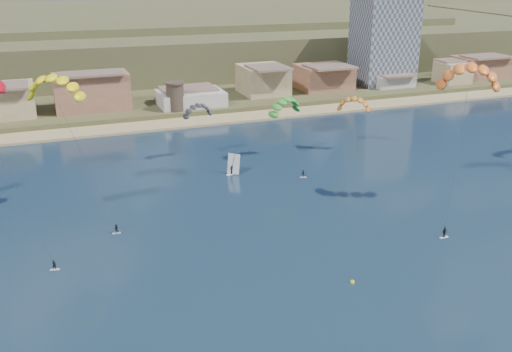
{
  "coord_description": "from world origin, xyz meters",
  "views": [
    {
      "loc": [
        -33.03,
        -55.88,
        44.82
      ],
      "look_at": [
        0.0,
        32.0,
        10.0
      ],
      "focal_mm": 41.15,
      "sensor_mm": 36.0,
      "label": 1
    }
  ],
  "objects_px": {
    "kitesurfer_green": "(285,104)",
    "kitesurfer_orange": "(470,72)",
    "windsurfer": "(233,168)",
    "watchtower": "(175,96)",
    "apartment_tower": "(384,39)",
    "buoy": "(352,282)",
    "kitesurfer_yellow": "(54,84)"
  },
  "relations": [
    {
      "from": "kitesurfer_green",
      "to": "kitesurfer_orange",
      "type": "bearing_deg",
      "value": -59.81
    },
    {
      "from": "windsurfer",
      "to": "watchtower",
      "type": "bearing_deg",
      "value": 90.03
    },
    {
      "from": "apartment_tower",
      "to": "watchtower",
      "type": "height_order",
      "value": "apartment_tower"
    },
    {
      "from": "watchtower",
      "to": "kitesurfer_orange",
      "type": "xyz_separation_m",
      "value": [
        35.53,
        -84.33,
        19.18
      ]
    },
    {
      "from": "watchtower",
      "to": "kitesurfer_green",
      "type": "height_order",
      "value": "kitesurfer_green"
    },
    {
      "from": "kitesurfer_green",
      "to": "buoy",
      "type": "xyz_separation_m",
      "value": [
        -12.9,
        -55.57,
        -13.47
      ]
    },
    {
      "from": "kitesurfer_orange",
      "to": "windsurfer",
      "type": "relative_size",
      "value": 6.57
    },
    {
      "from": "apartment_tower",
      "to": "kitesurfer_green",
      "type": "xyz_separation_m",
      "value": [
        -65.25,
        -62.61,
        -4.23
      ]
    },
    {
      "from": "kitesurfer_orange",
      "to": "windsurfer",
      "type": "xyz_separation_m",
      "value": [
        -35.5,
        30.48,
        -24.08
      ]
    },
    {
      "from": "kitesurfer_green",
      "to": "windsurfer",
      "type": "height_order",
      "value": "kitesurfer_green"
    },
    {
      "from": "kitesurfer_yellow",
      "to": "kitesurfer_orange",
      "type": "height_order",
      "value": "kitesurfer_orange"
    },
    {
      "from": "kitesurfer_orange",
      "to": "buoy",
      "type": "height_order",
      "value": "kitesurfer_orange"
    },
    {
      "from": "apartment_tower",
      "to": "windsurfer",
      "type": "xyz_separation_m",
      "value": [
        -79.97,
        -67.85,
        -16.35
      ]
    },
    {
      "from": "watchtower",
      "to": "buoy",
      "type": "distance_m",
      "value": 104.39
    },
    {
      "from": "kitesurfer_yellow",
      "to": "kitesurfer_green",
      "type": "height_order",
      "value": "kitesurfer_yellow"
    },
    {
      "from": "watchtower",
      "to": "kitesurfer_green",
      "type": "distance_m",
      "value": 51.31
    },
    {
      "from": "windsurfer",
      "to": "apartment_tower",
      "type": "bearing_deg",
      "value": 40.31
    },
    {
      "from": "watchtower",
      "to": "buoy",
      "type": "xyz_separation_m",
      "value": [
        1.85,
        -104.18,
        -6.25
      ]
    },
    {
      "from": "watchtower",
      "to": "kitesurfer_yellow",
      "type": "distance_m",
      "value": 73.11
    },
    {
      "from": "buoy",
      "to": "apartment_tower",
      "type": "bearing_deg",
      "value": 56.53
    },
    {
      "from": "apartment_tower",
      "to": "kitesurfer_orange",
      "type": "height_order",
      "value": "apartment_tower"
    },
    {
      "from": "apartment_tower",
      "to": "watchtower",
      "type": "relative_size",
      "value": 3.72
    },
    {
      "from": "windsurfer",
      "to": "buoy",
      "type": "xyz_separation_m",
      "value": [
        1.82,
        -50.33,
        -1.35
      ]
    },
    {
      "from": "apartment_tower",
      "to": "windsurfer",
      "type": "bearing_deg",
      "value": -139.69
    },
    {
      "from": "kitesurfer_yellow",
      "to": "kitesurfer_orange",
      "type": "xyz_separation_m",
      "value": [
        70.83,
        -22.84,
        1.36
      ]
    },
    {
      "from": "kitesurfer_yellow",
      "to": "kitesurfer_orange",
      "type": "relative_size",
      "value": 0.94
    },
    {
      "from": "apartment_tower",
      "to": "buoy",
      "type": "distance_m",
      "value": 142.79
    },
    {
      "from": "kitesurfer_orange",
      "to": "watchtower",
      "type": "bearing_deg",
      "value": 112.85
    },
    {
      "from": "kitesurfer_yellow",
      "to": "kitesurfer_green",
      "type": "distance_m",
      "value": 52.76
    },
    {
      "from": "kitesurfer_yellow",
      "to": "windsurfer",
      "type": "distance_m",
      "value": 42.7
    },
    {
      "from": "apartment_tower",
      "to": "windsurfer",
      "type": "height_order",
      "value": "apartment_tower"
    },
    {
      "from": "windsurfer",
      "to": "buoy",
      "type": "bearing_deg",
      "value": -87.93
    }
  ]
}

